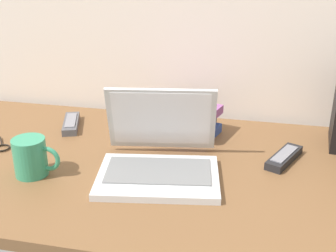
% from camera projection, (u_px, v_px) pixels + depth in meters
% --- Properties ---
extents(desk, '(1.60, 0.76, 0.03)m').
position_uv_depth(desk, '(171.00, 171.00, 1.20)').
color(desk, brown).
rests_on(desk, ground).
extents(laptop, '(0.35, 0.33, 0.21)m').
position_uv_depth(laptop, '(159.00, 156.00, 1.15)').
color(laptop, silver).
rests_on(laptop, desk).
extents(coffee_mug, '(0.13, 0.09, 0.10)m').
position_uv_depth(coffee_mug, '(31.00, 157.00, 1.13)').
color(coffee_mug, '#338C66').
rests_on(coffee_mug, desk).
extents(remote_control_near, '(0.11, 0.16, 0.02)m').
position_uv_depth(remote_control_near, '(284.00, 157.00, 1.22)').
color(remote_control_near, black).
rests_on(remote_control_near, desk).
extents(remote_control_far, '(0.10, 0.17, 0.02)m').
position_uv_depth(remote_control_far, '(71.00, 123.00, 1.44)').
color(remote_control_far, '#4C4C51').
rests_on(remote_control_far, desk).
extents(book_stack, '(0.22, 0.20, 0.09)m').
position_uv_depth(book_stack, '(187.00, 120.00, 1.38)').
color(book_stack, '#334C99').
rests_on(book_stack, desk).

